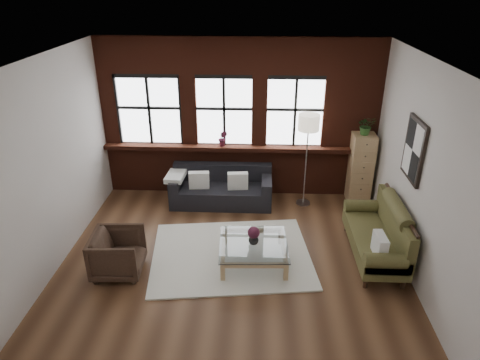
{
  "coord_description": "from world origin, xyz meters",
  "views": [
    {
      "loc": [
        0.4,
        -5.75,
        4.21
      ],
      "look_at": [
        0.1,
        0.6,
        1.15
      ],
      "focal_mm": 32.0,
      "sensor_mm": 36.0,
      "label": 1
    }
  ],
  "objects_px": {
    "vase": "(254,239)",
    "drawer_chest": "(361,168)",
    "floor_lamp": "(306,158)",
    "dark_sofa": "(221,187)",
    "coffee_table": "(253,253)",
    "vintage_settee": "(375,231)",
    "armchair": "(118,253)"
  },
  "relations": [
    {
      "from": "dark_sofa",
      "to": "armchair",
      "type": "relative_size",
      "value": 2.64
    },
    {
      "from": "armchair",
      "to": "drawer_chest",
      "type": "distance_m",
      "value": 4.93
    },
    {
      "from": "vase",
      "to": "coffee_table",
      "type": "bearing_deg",
      "value": 90.0
    },
    {
      "from": "dark_sofa",
      "to": "coffee_table",
      "type": "distance_m",
      "value": 2.09
    },
    {
      "from": "dark_sofa",
      "to": "drawer_chest",
      "type": "height_order",
      "value": "drawer_chest"
    },
    {
      "from": "dark_sofa",
      "to": "floor_lamp",
      "type": "relative_size",
      "value": 0.99
    },
    {
      "from": "drawer_chest",
      "to": "armchair",
      "type": "bearing_deg",
      "value": -148.27
    },
    {
      "from": "dark_sofa",
      "to": "vintage_settee",
      "type": "distance_m",
      "value": 3.15
    },
    {
      "from": "armchair",
      "to": "coffee_table",
      "type": "xyz_separation_m",
      "value": [
        2.08,
        0.35,
        -0.18
      ]
    },
    {
      "from": "floor_lamp",
      "to": "vase",
      "type": "bearing_deg",
      "value": -115.88
    },
    {
      "from": "dark_sofa",
      "to": "coffee_table",
      "type": "height_order",
      "value": "dark_sofa"
    },
    {
      "from": "armchair",
      "to": "floor_lamp",
      "type": "bearing_deg",
      "value": -55.54
    },
    {
      "from": "dark_sofa",
      "to": "drawer_chest",
      "type": "distance_m",
      "value": 2.82
    },
    {
      "from": "dark_sofa",
      "to": "vase",
      "type": "xyz_separation_m",
      "value": [
        0.68,
        -1.97,
        0.07
      ]
    },
    {
      "from": "armchair",
      "to": "coffee_table",
      "type": "height_order",
      "value": "armchair"
    },
    {
      "from": "dark_sofa",
      "to": "floor_lamp",
      "type": "xyz_separation_m",
      "value": [
        1.66,
        0.05,
        0.65
      ]
    },
    {
      "from": "vintage_settee",
      "to": "drawer_chest",
      "type": "height_order",
      "value": "drawer_chest"
    },
    {
      "from": "coffee_table",
      "to": "floor_lamp",
      "type": "bearing_deg",
      "value": 64.12
    },
    {
      "from": "floor_lamp",
      "to": "armchair",
      "type": "bearing_deg",
      "value": -142.2
    },
    {
      "from": "armchair",
      "to": "floor_lamp",
      "type": "xyz_separation_m",
      "value": [
        3.06,
        2.37,
        0.66
      ]
    },
    {
      "from": "vase",
      "to": "drawer_chest",
      "type": "bearing_deg",
      "value": 46.7
    },
    {
      "from": "dark_sofa",
      "to": "armchair",
      "type": "distance_m",
      "value": 2.71
    },
    {
      "from": "dark_sofa",
      "to": "coffee_table",
      "type": "xyz_separation_m",
      "value": [
        0.68,
        -1.97,
        -0.19
      ]
    },
    {
      "from": "vase",
      "to": "drawer_chest",
      "type": "distance_m",
      "value": 3.08
    },
    {
      "from": "armchair",
      "to": "drawer_chest",
      "type": "height_order",
      "value": "drawer_chest"
    },
    {
      "from": "vase",
      "to": "armchair",
      "type": "bearing_deg",
      "value": -170.34
    },
    {
      "from": "dark_sofa",
      "to": "floor_lamp",
      "type": "bearing_deg",
      "value": 1.79
    },
    {
      "from": "armchair",
      "to": "vase",
      "type": "relative_size",
      "value": 4.48
    },
    {
      "from": "dark_sofa",
      "to": "coffee_table",
      "type": "bearing_deg",
      "value": -70.86
    },
    {
      "from": "vase",
      "to": "floor_lamp",
      "type": "height_order",
      "value": "floor_lamp"
    },
    {
      "from": "armchair",
      "to": "floor_lamp",
      "type": "height_order",
      "value": "floor_lamp"
    },
    {
      "from": "dark_sofa",
      "to": "vintage_settee",
      "type": "xyz_separation_m",
      "value": [
        2.64,
        -1.73,
        0.12
      ]
    }
  ]
}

